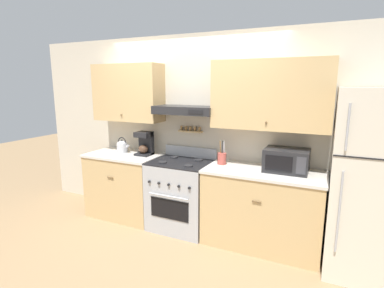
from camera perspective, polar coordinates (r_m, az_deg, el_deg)
name	(u,v)px	position (r m, az deg, el deg)	size (l,w,h in m)	color
ground_plane	(170,237)	(3.97, -4.25, -17.33)	(16.00, 16.00, 0.00)	#937551
wall_back	(195,118)	(4.02, 0.66, 5.06)	(5.20, 0.46, 2.55)	beige
counter_left	(126,185)	(4.51, -12.52, -7.56)	(1.05, 0.66, 0.92)	tan
counter_right	(262,208)	(3.71, 13.25, -11.81)	(1.37, 0.66, 0.92)	tan
stove_range	(181,195)	(4.04, -2.08, -9.60)	(0.77, 0.67, 1.06)	#ADAFB5
refrigerator	(375,185)	(3.45, 31.47, -6.62)	(0.80, 0.78, 1.88)	beige
tea_kettle	(122,146)	(4.47, -13.14, -0.42)	(0.20, 0.16, 0.23)	#B7B7BC
coffee_maker	(145,143)	(4.25, -8.97, 0.10)	(0.21, 0.21, 0.33)	black
microwave	(286,160)	(3.57, 17.55, -2.97)	(0.49, 0.36, 0.26)	#232326
utensil_crock	(222,158)	(3.74, 5.71, -2.67)	(0.11, 0.11, 0.30)	#B24C42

